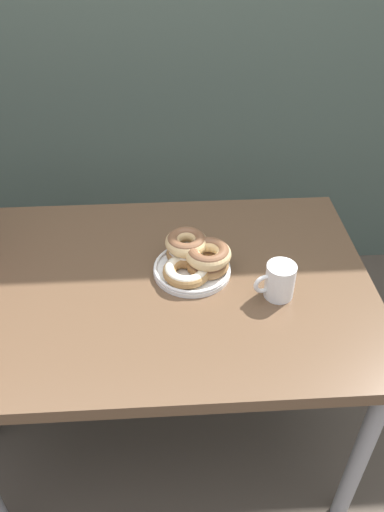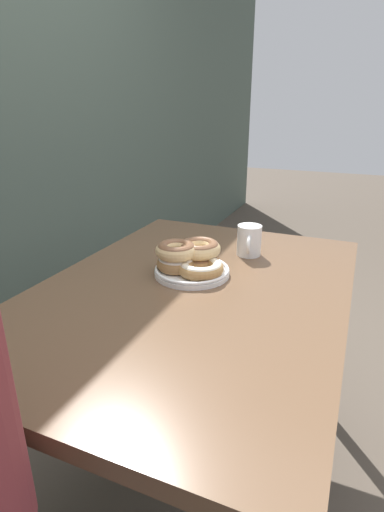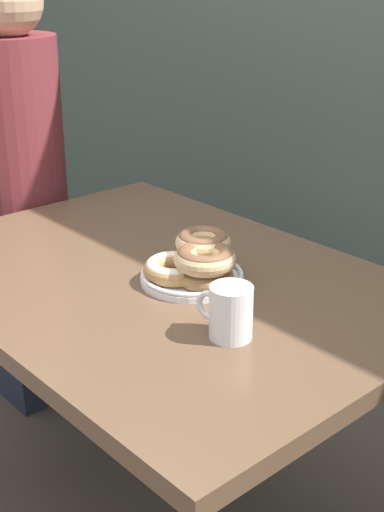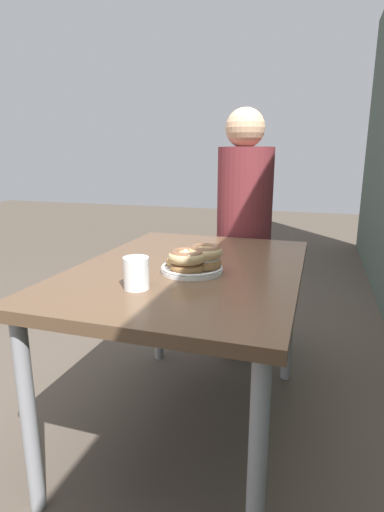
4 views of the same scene
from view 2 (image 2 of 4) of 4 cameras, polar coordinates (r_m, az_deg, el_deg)
ground_plane at (r=1.54m, az=6.04°, el=-30.27°), size 14.00×14.00×0.00m
dining_table at (r=1.16m, az=0.12°, el=-7.64°), size 1.18×0.83×0.72m
donut_plate at (r=1.19m, az=-0.15°, el=-0.52°), size 0.24×0.25×0.10m
coffee_mug at (r=1.35m, az=8.16°, el=2.24°), size 0.12×0.08×0.10m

